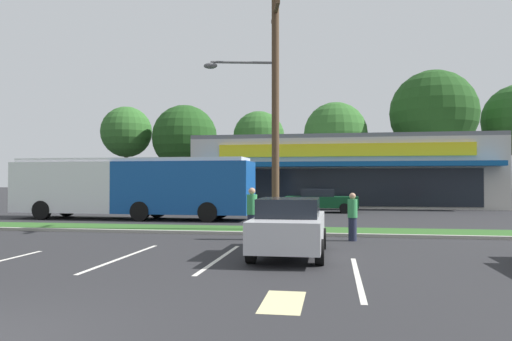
% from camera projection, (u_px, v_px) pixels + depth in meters
% --- Properties ---
extents(grass_median, '(56.00, 2.20, 0.12)m').
position_uv_depth(grass_median, '(216.00, 229.00, 19.74)').
color(grass_median, '#2D5B23').
rests_on(grass_median, ground_plane).
extents(curb_lip, '(56.00, 0.24, 0.12)m').
position_uv_depth(curb_lip, '(209.00, 233.00, 18.54)').
color(curb_lip, '#99968C').
rests_on(curb_lip, ground_plane).
extents(parking_stripe_1, '(0.12, 4.80, 0.01)m').
position_uv_depth(parking_stripe_1, '(123.00, 258.00, 12.91)').
color(parking_stripe_1, silver).
rests_on(parking_stripe_1, ground_plane).
extents(parking_stripe_2, '(0.12, 4.80, 0.01)m').
position_uv_depth(parking_stripe_2, '(220.00, 258.00, 12.79)').
color(parking_stripe_2, silver).
rests_on(parking_stripe_2, ground_plane).
extents(parking_stripe_3, '(0.12, 4.80, 0.01)m').
position_uv_depth(parking_stripe_3, '(357.00, 276.00, 10.39)').
color(parking_stripe_3, silver).
rests_on(parking_stripe_3, ground_plane).
extents(lot_arrow, '(0.70, 1.60, 0.01)m').
position_uv_depth(lot_arrow, '(283.00, 302.00, 8.22)').
color(lot_arrow, beige).
rests_on(lot_arrow, ground_plane).
extents(storefront_building, '(22.88, 13.05, 5.51)m').
position_uv_depth(storefront_building, '(341.00, 172.00, 40.49)').
color(storefront_building, '#BCB7AD').
rests_on(storefront_building, ground_plane).
extents(tree_far_left, '(5.79, 5.79, 10.50)m').
position_uv_depth(tree_far_left, '(126.00, 132.00, 54.93)').
color(tree_far_left, '#473323').
rests_on(tree_far_left, ground_plane).
extents(tree_left, '(7.21, 7.21, 10.43)m').
position_uv_depth(tree_left, '(185.00, 138.00, 53.38)').
color(tree_left, '#473323').
rests_on(tree_left, ground_plane).
extents(tree_mid_left, '(5.64, 5.64, 9.67)m').
position_uv_depth(tree_mid_left, '(259.00, 137.00, 52.77)').
color(tree_mid_left, '#473323').
rests_on(tree_mid_left, ground_plane).
extents(tree_mid, '(6.21, 6.21, 9.71)m').
position_uv_depth(tree_mid, '(336.00, 134.00, 47.01)').
color(tree_mid, '#473323').
rests_on(tree_mid, ground_plane).
extents(tree_mid_right, '(8.37, 8.37, 12.77)m').
position_uv_depth(tree_mid_right, '(433.00, 113.00, 46.67)').
color(tree_mid_right, '#473323').
rests_on(tree_mid_right, ground_plane).
extents(utility_pole, '(3.14, 2.38, 9.45)m').
position_uv_depth(utility_pole, '(272.00, 106.00, 19.26)').
color(utility_pole, '#4C3826').
rests_on(utility_pole, ground_plane).
extents(city_bus, '(13.09, 2.85, 3.25)m').
position_uv_depth(city_bus, '(132.00, 186.00, 25.77)').
color(city_bus, '#144793').
rests_on(city_bus, ground_plane).
extents(car_1, '(4.63, 1.92, 1.51)m').
position_uv_depth(car_1, '(321.00, 200.00, 31.01)').
color(car_1, '#0C3F1E').
rests_on(car_1, ground_plane).
extents(car_2, '(4.30, 1.91, 1.61)m').
position_uv_depth(car_2, '(210.00, 200.00, 30.28)').
color(car_2, '#9E998C').
rests_on(car_2, ground_plane).
extents(car_5, '(1.93, 4.50, 1.59)m').
position_uv_depth(car_5, '(290.00, 226.00, 13.27)').
color(car_5, '#B7B7BC').
rests_on(car_5, ground_plane).
extents(pedestrian_near_bench, '(0.37, 0.37, 1.82)m').
position_uv_depth(pedestrian_near_bench, '(252.00, 213.00, 16.84)').
color(pedestrian_near_bench, '#1E2338').
rests_on(pedestrian_near_bench, ground_plane).
extents(pedestrian_by_pole, '(0.33, 0.33, 1.65)m').
position_uv_depth(pedestrian_by_pole, '(353.00, 217.00, 16.50)').
color(pedestrian_by_pole, '#1E2338').
rests_on(pedestrian_by_pole, ground_plane).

